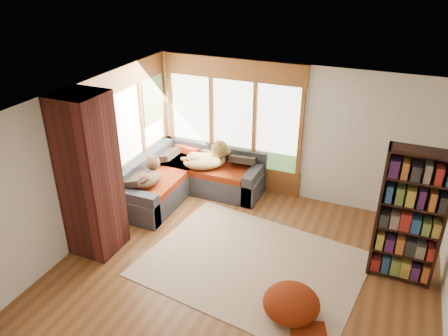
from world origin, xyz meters
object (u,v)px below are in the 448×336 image
Objects in this scene: area_rug at (252,264)px; pouf at (291,303)px; bookshelf at (410,218)px; dog_tan at (208,157)px; brick_chimney at (90,176)px; sectional_sofa at (182,180)px; dog_brindle at (149,174)px.

area_rug is 4.23× the size of pouf.
dog_tan is (-3.64, 1.19, -0.25)m from bookshelf.
pouf is (0.82, -0.78, 0.21)m from area_rug.
dog_tan is at bearing 68.70° from brick_chimney.
brick_chimney is 2.32m from sectional_sofa.
bookshelf reaches higher than pouf.
sectional_sofa is 0.87m from dog_brindle.
area_rug is 2.49m from dog_tan.
dog_brindle is at bearing 82.80° from brick_chimney.
area_rug is 2.40m from bookshelf.
area_rug is 2.54m from dog_brindle.
bookshelf is at bearing -49.34° from dog_tan.
sectional_sofa reaches higher than area_rug.
sectional_sofa is at bearing 140.84° from pouf.
sectional_sofa is at bearing 77.71° from brick_chimney.
area_rug is 3.27× the size of dog_tan.
pouf is at bearing -43.72° from area_rug.
brick_chimney is 0.81× the size of area_rug.
brick_chimney reaches higher than sectional_sofa.
area_rug is at bearing -116.54° from dog_brindle.
bookshelf is 2.11× the size of dog_tan.
bookshelf is 2.72× the size of dog_brindle.
dog_brindle reaches higher than pouf.
dog_tan reaches higher than pouf.
dog_brindle is at bearing 177.14° from bookshelf.
brick_chimney is 1.18× the size of sectional_sofa.
pouf is (-1.26, -1.38, -0.82)m from bookshelf.
dog_tan is (0.90, 2.31, -0.52)m from brick_chimney.
bookshelf reaches higher than dog_tan.
pouf is (2.83, -2.30, -0.09)m from sectional_sofa.
pouf is 1.00× the size of dog_brindle.
brick_chimney is 3.44× the size of dog_brindle.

